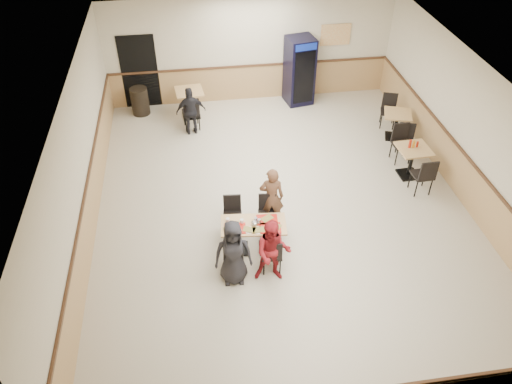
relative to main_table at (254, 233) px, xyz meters
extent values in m
plane|color=beige|center=(0.80, 1.20, -0.44)|extent=(10.00, 10.00, 0.00)
plane|color=silver|center=(0.80, 1.20, 2.56)|extent=(10.00, 10.00, 0.00)
plane|color=beige|center=(0.80, 6.20, 1.06)|extent=(8.00, 0.00, 8.00)
plane|color=beige|center=(0.80, -3.80, 1.06)|extent=(8.00, 0.00, 8.00)
plane|color=beige|center=(-3.20, 1.20, 1.06)|extent=(0.00, 10.00, 10.00)
plane|color=beige|center=(4.80, 1.20, 1.06)|extent=(0.00, 10.00, 10.00)
cube|color=tan|center=(0.80, 6.18, 0.06)|extent=(7.98, 0.03, 1.00)
cube|color=tan|center=(4.78, 1.20, 0.06)|extent=(0.03, 9.98, 1.00)
cube|color=#472B19|center=(0.80, 6.17, 0.59)|extent=(7.98, 0.04, 0.06)
cube|color=black|center=(-2.30, 6.18, 0.61)|extent=(1.00, 0.02, 2.10)
cube|color=orange|center=(3.20, 6.16, 1.36)|extent=(0.85, 0.02, 0.60)
cube|color=black|center=(-0.31, 0.03, -0.43)|extent=(0.44, 0.44, 0.04)
cylinder|color=black|center=(-0.31, 0.03, -0.11)|extent=(0.08, 0.08, 0.61)
cube|color=tan|center=(-0.31, 0.03, 0.21)|extent=(0.68, 0.68, 0.04)
cube|color=black|center=(0.31, -0.03, -0.43)|extent=(0.44, 0.44, 0.04)
cylinder|color=black|center=(0.31, -0.03, -0.11)|extent=(0.08, 0.08, 0.61)
cube|color=tan|center=(0.31, -0.03, 0.21)|extent=(0.68, 0.68, 0.04)
imported|color=black|center=(-0.47, -0.72, 0.25)|extent=(0.70, 0.47, 1.39)
imported|color=maroon|center=(0.24, -0.78, 0.24)|extent=(0.74, 0.62, 1.36)
imported|color=brown|center=(0.47, 0.72, 0.25)|extent=(0.55, 0.40, 1.39)
imported|color=black|center=(-0.99, 4.51, 0.21)|extent=(0.80, 0.40, 1.31)
cube|color=red|center=(0.28, 0.08, 0.23)|extent=(0.43, 0.33, 0.02)
cube|color=red|center=(0.30, -0.16, 0.23)|extent=(0.43, 0.33, 0.02)
cube|color=red|center=(-0.37, -0.07, 0.23)|extent=(0.43, 0.33, 0.02)
cylinder|color=white|center=(0.39, -0.13, 0.23)|extent=(0.21, 0.21, 0.01)
cube|color=#B89347|center=(0.39, -0.13, 0.24)|extent=(0.28, 0.25, 0.02)
cylinder|color=white|center=(-0.10, -0.15, 0.23)|extent=(0.21, 0.21, 0.01)
cube|color=#B89347|center=(-0.10, -0.15, 0.24)|extent=(0.27, 0.22, 0.02)
cylinder|color=white|center=(0.07, -0.19, 0.23)|extent=(0.21, 0.21, 0.01)
cube|color=#B89347|center=(0.07, -0.19, 0.24)|extent=(0.23, 0.15, 0.02)
cylinder|color=white|center=(-0.41, -0.07, 0.23)|extent=(0.21, 0.21, 0.01)
cube|color=#B89347|center=(-0.41, -0.07, 0.24)|extent=(0.26, 0.21, 0.02)
cylinder|color=white|center=(0.28, 0.11, 0.23)|extent=(0.21, 0.21, 0.01)
cube|color=#B89347|center=(0.28, 0.11, 0.24)|extent=(0.28, 0.25, 0.02)
cylinder|color=white|center=(-0.46, -0.07, 0.23)|extent=(0.21, 0.21, 0.01)
cube|color=#B89347|center=(-0.46, -0.07, 0.24)|extent=(0.26, 0.21, 0.02)
cylinder|color=silver|center=(-0.22, 0.07, 0.27)|extent=(0.07, 0.07, 0.09)
cylinder|color=silver|center=(-0.47, -0.18, 0.27)|extent=(0.07, 0.07, 0.09)
cylinder|color=silver|center=(-0.48, 0.14, 0.27)|extent=(0.07, 0.07, 0.09)
cylinder|color=silver|center=(-0.29, -0.22, 0.27)|extent=(0.07, 0.07, 0.09)
cylinder|color=silver|center=(-0.33, -0.30, 0.27)|extent=(0.07, 0.07, 0.09)
cylinder|color=#9FA0B1|center=(0.11, -0.01, 0.28)|extent=(0.07, 0.07, 0.12)
cylinder|color=#9FA0B1|center=(0.05, 0.04, 0.28)|extent=(0.07, 0.07, 0.12)
ellipsoid|color=silver|center=(0.02, -0.02, 0.27)|extent=(0.13, 0.13, 0.09)
cube|color=black|center=(3.98, 1.88, -0.42)|extent=(0.48, 0.48, 0.04)
cylinder|color=black|center=(3.98, 1.88, -0.06)|extent=(0.09, 0.09, 0.69)
cube|color=tan|center=(3.98, 1.88, 0.30)|extent=(0.74, 0.74, 0.04)
cube|color=black|center=(4.22, 3.51, -0.43)|extent=(0.55, 0.55, 0.04)
cylinder|color=black|center=(4.22, 3.51, -0.08)|extent=(0.09, 0.09, 0.66)
cube|color=tan|center=(4.22, 3.51, 0.26)|extent=(0.85, 0.85, 0.04)
cylinder|color=#B11F0C|center=(3.88, 1.93, 0.42)|extent=(0.06, 0.06, 0.20)
cylinder|color=orange|center=(3.97, 1.93, 0.40)|extent=(0.06, 0.06, 0.17)
cylinder|color=#B11F0C|center=(4.06, 1.93, 0.39)|extent=(0.05, 0.05, 0.14)
cube|color=black|center=(-0.99, 5.40, -0.42)|extent=(0.51, 0.51, 0.04)
cylinder|color=black|center=(-0.99, 5.40, -0.05)|extent=(0.09, 0.09, 0.71)
cube|color=tan|center=(-0.99, 5.40, 0.32)|extent=(0.80, 0.80, 0.04)
cube|color=black|center=(2.13, 5.80, 0.51)|extent=(0.84, 0.82, 1.92)
cube|color=black|center=(2.20, 5.44, 0.46)|extent=(0.58, 0.12, 1.52)
cube|color=navy|center=(2.20, 5.43, 1.35)|extent=(0.60, 0.12, 0.18)
cylinder|color=black|center=(-2.37, 5.75, -0.06)|extent=(0.49, 0.49, 0.77)
camera|label=1|loc=(-0.97, -6.94, 6.72)|focal=35.00mm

